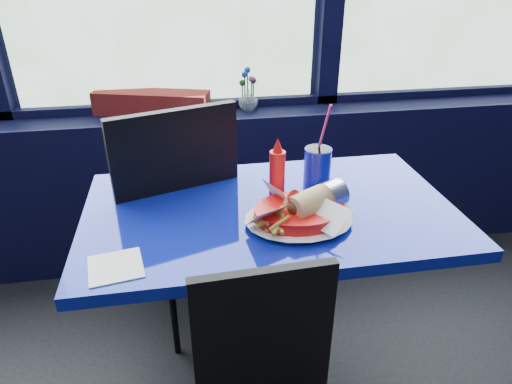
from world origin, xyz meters
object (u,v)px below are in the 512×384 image
flower_vase (248,97)px  soda_cup (317,168)px  near_table (269,253)px  planter_box (152,103)px  ketchup_bottle (277,169)px  chair_near_back (191,208)px  food_basket (301,211)px

flower_vase → soda_cup: size_ratio=0.66×
flower_vase → soda_cup: soda_cup is taller
flower_vase → near_table: bearing=-94.2°
near_table → planter_box: size_ratio=2.21×
planter_box → ketchup_bottle: bearing=-44.1°
flower_vase → ketchup_bottle: bearing=-91.6°
near_table → ketchup_bottle: 0.29m
planter_box → soda_cup: size_ratio=1.73×
chair_near_back → flower_vase: chair_near_back is taller
soda_cup → ketchup_bottle: bearing=-175.1°
chair_near_back → flower_vase: (0.32, 0.56, 0.27)m
ketchup_bottle → flower_vase: bearing=88.4°
near_table → food_basket: food_basket is taller
flower_vase → soda_cup: 0.78m
food_basket → flower_vase: bearing=86.1°
near_table → planter_box: (-0.40, 0.89, 0.29)m
food_basket → planter_box: bearing=110.8°
food_basket → chair_near_back: bearing=123.5°
near_table → soda_cup: soda_cup is taller
chair_near_back → soda_cup: (0.44, -0.20, 0.23)m
near_table → food_basket: bearing=-54.3°
planter_box → near_table: bearing=-49.2°
chair_near_back → planter_box: chair_near_back is taller
ketchup_bottle → soda_cup: (0.14, 0.01, -0.01)m
soda_cup → flower_vase: bearing=99.2°
planter_box → flower_vase: (0.46, -0.02, 0.01)m
near_table → chair_near_back: bearing=128.7°
flower_vase → food_basket: size_ratio=0.65×
chair_near_back → flower_vase: size_ratio=5.04×
flower_vase → soda_cup: (0.12, -0.77, -0.03)m
near_table → planter_box: bearing=113.9°
chair_near_back → planter_box: 0.65m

